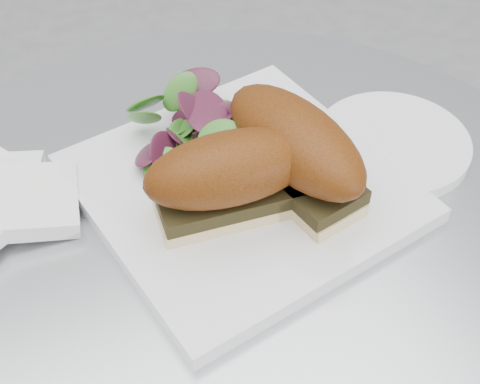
# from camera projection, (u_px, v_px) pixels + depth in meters

# --- Properties ---
(plate) EXTENTS (0.31, 0.31, 0.02)m
(plate) POSITION_uv_depth(u_px,v_px,m) (241.00, 188.00, 0.61)
(plate) COLOR white
(plate) RESTS_ON table
(sandwich_left) EXTENTS (0.15, 0.08, 0.08)m
(sandwich_left) POSITION_uv_depth(u_px,v_px,m) (230.00, 176.00, 0.55)
(sandwich_left) COLOR beige
(sandwich_left) RESTS_ON plate
(sandwich_right) EXTENTS (0.10, 0.17, 0.08)m
(sandwich_right) POSITION_uv_depth(u_px,v_px,m) (294.00, 148.00, 0.57)
(sandwich_right) COLOR beige
(sandwich_right) RESTS_ON plate
(salad) EXTENTS (0.12, 0.12, 0.05)m
(salad) POSITION_uv_depth(u_px,v_px,m) (190.00, 120.00, 0.63)
(salad) COLOR #4A9B32
(salad) RESTS_ON plate
(napkin) EXTENTS (0.17, 0.17, 0.02)m
(napkin) POSITION_uv_depth(u_px,v_px,m) (9.00, 206.00, 0.59)
(napkin) COLOR white
(napkin) RESTS_ON table
(saucer) EXTENTS (0.15, 0.15, 0.01)m
(saucer) POSITION_uv_depth(u_px,v_px,m) (393.00, 143.00, 0.66)
(saucer) COLOR white
(saucer) RESTS_ON table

